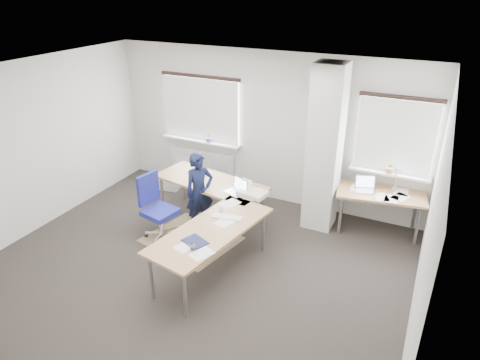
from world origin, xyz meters
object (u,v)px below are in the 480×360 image
at_px(desk_main, 213,205).
at_px(task_chair, 159,221).
at_px(person, 200,192).
at_px(desk_side, 381,195).

height_order(desk_main, task_chair, task_chair).
distance_m(desk_main, task_chair, 1.00).
relative_size(task_chair, person, 0.81).
xyz_separation_m(desk_main, person, (-0.45, 0.33, -0.01)).
relative_size(desk_side, person, 1.10).
distance_m(desk_main, person, 0.55).
height_order(desk_main, person, person).
relative_size(desk_main, desk_side, 1.99).
bearing_deg(person, desk_main, -91.08).
distance_m(desk_side, person, 2.99).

